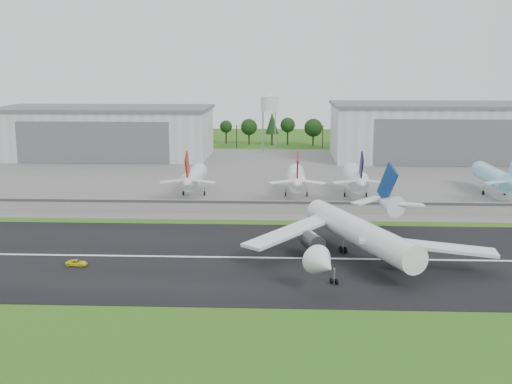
{
  "coord_description": "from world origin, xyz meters",
  "views": [
    {
      "loc": [
        2.39,
        -126.92,
        42.43
      ],
      "look_at": [
        -4.97,
        40.0,
        9.0
      ],
      "focal_mm": 45.0,
      "sensor_mm": 36.0,
      "label": 1
    }
  ],
  "objects_px": {
    "main_airliner": "(359,238)",
    "ground_vehicle": "(77,263)",
    "parked_jet_red_a": "(193,178)",
    "parked_jet_red_b": "(297,179)",
    "parked_jet_navy": "(356,178)",
    "parked_jet_skyblue": "(497,177)"
  },
  "relations": [
    {
      "from": "ground_vehicle",
      "to": "parked_jet_red_a",
      "type": "height_order",
      "value": "parked_jet_red_a"
    },
    {
      "from": "main_airliner",
      "to": "ground_vehicle",
      "type": "distance_m",
      "value": 61.16
    },
    {
      "from": "main_airliner",
      "to": "ground_vehicle",
      "type": "bearing_deg",
      "value": -15.02
    },
    {
      "from": "parked_jet_red_b",
      "to": "parked_jet_skyblue",
      "type": "height_order",
      "value": "parked_jet_skyblue"
    },
    {
      "from": "parked_jet_red_a",
      "to": "parked_jet_red_b",
      "type": "height_order",
      "value": "parked_jet_red_b"
    },
    {
      "from": "parked_jet_red_b",
      "to": "parked_jet_red_a",
      "type": "bearing_deg",
      "value": -179.99
    },
    {
      "from": "parked_jet_navy",
      "to": "parked_jet_skyblue",
      "type": "distance_m",
      "value": 46.19
    },
    {
      "from": "ground_vehicle",
      "to": "main_airliner",
      "type": "bearing_deg",
      "value": -78.73
    },
    {
      "from": "main_airliner",
      "to": "parked_jet_navy",
      "type": "relative_size",
      "value": 1.83
    },
    {
      "from": "parked_jet_red_a",
      "to": "parked_jet_navy",
      "type": "relative_size",
      "value": 1.0
    },
    {
      "from": "main_airliner",
      "to": "parked_jet_red_b",
      "type": "relative_size",
      "value": 1.83
    },
    {
      "from": "ground_vehicle",
      "to": "parked_jet_red_a",
      "type": "relative_size",
      "value": 0.15
    },
    {
      "from": "ground_vehicle",
      "to": "parked_jet_skyblue",
      "type": "distance_m",
      "value": 138.28
    },
    {
      "from": "parked_jet_navy",
      "to": "main_airliner",
      "type": "bearing_deg",
      "value": -95.78
    },
    {
      "from": "parked_jet_red_b",
      "to": "parked_jet_navy",
      "type": "bearing_deg",
      "value": 0.08
    },
    {
      "from": "parked_jet_red_b",
      "to": "ground_vehicle",
      "type": "bearing_deg",
      "value": -123.05
    },
    {
      "from": "parked_jet_skyblue",
      "to": "parked_jet_red_b",
      "type": "bearing_deg",
      "value": -175.6
    },
    {
      "from": "main_airliner",
      "to": "parked_jet_red_b",
      "type": "height_order",
      "value": "main_airliner"
    },
    {
      "from": "parked_jet_red_b",
      "to": "parked_jet_navy",
      "type": "height_order",
      "value": "parked_jet_navy"
    },
    {
      "from": "parked_jet_navy",
      "to": "parked_jet_skyblue",
      "type": "height_order",
      "value": "parked_jet_navy"
    },
    {
      "from": "parked_jet_red_a",
      "to": "ground_vehicle",
      "type": "bearing_deg",
      "value": -101.19
    },
    {
      "from": "main_airliner",
      "to": "parked_jet_navy",
      "type": "height_order",
      "value": "main_airliner"
    }
  ]
}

